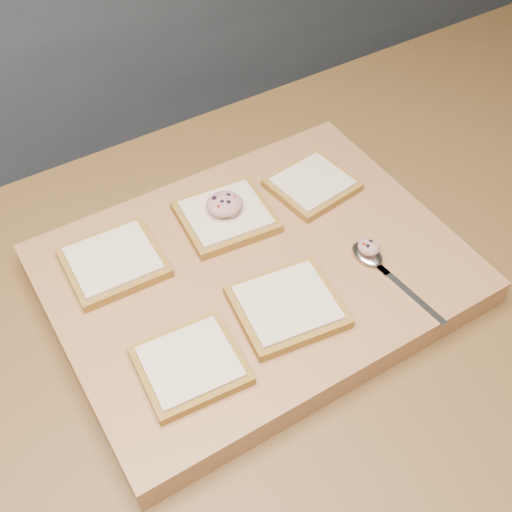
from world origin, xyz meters
The scene contains 12 objects.
ground centered at (0.00, 0.00, 0.00)m, with size 4.00×4.00×0.00m, color #515459.
island_counter centered at (0.00, 0.00, 0.45)m, with size 2.00×0.80×0.90m.
back_counter centered at (0.00, 1.43, 0.47)m, with size 3.60×0.62×0.94m.
cutting_board centered at (-0.13, 0.01, 0.92)m, with size 0.54×0.41×0.04m, color #A37346.
bread_far_left centered at (-0.29, 0.11, 0.95)m, with size 0.13×0.12×0.02m.
bread_far_center centered at (-0.12, 0.11, 0.95)m, with size 0.14×0.13×0.02m.
bread_far_right centered at (0.02, 0.10, 0.95)m, with size 0.13×0.12×0.02m.
bread_near_left centered at (-0.28, -0.09, 0.95)m, with size 0.13×0.12×0.02m.
bread_near_center centered at (-0.14, -0.07, 0.95)m, with size 0.14×0.13×0.02m.
tuna_salad_dollop centered at (-0.12, 0.11, 0.97)m, with size 0.05×0.05×0.02m.
spoon centered at (0.01, -0.07, 0.95)m, with size 0.04×0.17×0.01m.
spoon_salad centered at (0.01, -0.05, 0.96)m, with size 0.03×0.03×0.02m.
Camera 1 is at (-0.42, -0.47, 1.60)m, focal length 45.00 mm.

